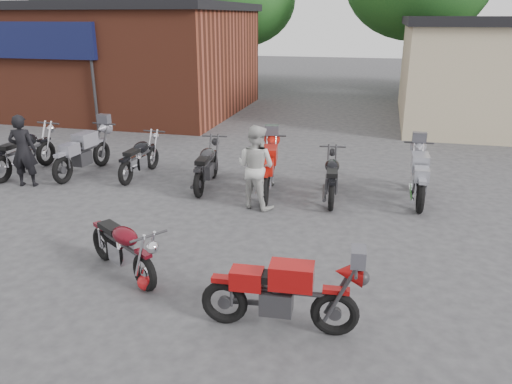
% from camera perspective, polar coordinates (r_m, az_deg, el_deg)
% --- Properties ---
extents(ground, '(90.00, 90.00, 0.00)m').
position_cam_1_polar(ground, '(7.08, -11.85, -13.21)').
color(ground, '#373739').
extents(brick_building, '(12.00, 8.00, 4.00)m').
position_cam_1_polar(brick_building, '(22.69, -17.73, 14.11)').
color(brick_building, brown).
rests_on(brick_building, ground).
extents(tree_0, '(6.56, 6.56, 8.20)m').
position_cam_1_polar(tree_0, '(32.05, -18.45, 19.13)').
color(tree_0, '#124419').
rests_on(tree_0, ground).
extents(tree_1, '(5.92, 5.92, 7.40)m').
position_cam_1_polar(tree_1, '(28.39, -1.84, 19.32)').
color(tree_1, '#124419').
rests_on(tree_1, ground).
extents(tree_2, '(7.04, 7.04, 8.80)m').
position_cam_1_polar(tree_2, '(27.33, 17.82, 19.93)').
color(tree_2, '#124419').
rests_on(tree_2, ground).
extents(vintage_motorcycle, '(1.84, 1.49, 1.05)m').
position_cam_1_polar(vintage_motorcycle, '(7.84, -15.02, -5.76)').
color(vintage_motorcycle, '#560A14').
rests_on(vintage_motorcycle, ground).
extents(sportbike, '(1.97, 0.76, 1.12)m').
position_cam_1_polar(sportbike, '(6.31, 3.00, -11.17)').
color(sportbike, '#9E0D0D').
rests_on(sportbike, ground).
extents(helmet, '(0.29, 0.29, 0.25)m').
position_cam_1_polar(helmet, '(7.54, -12.41, -10.01)').
color(helmet, '#B41316').
rests_on(helmet, ground).
extents(person_dark, '(0.69, 0.54, 1.69)m').
position_cam_1_polar(person_dark, '(12.71, -25.08, 4.28)').
color(person_dark, black).
rests_on(person_dark, ground).
extents(person_light, '(1.01, 0.89, 1.73)m').
position_cam_1_polar(person_light, '(10.18, -0.03, 2.88)').
color(person_light, beige).
rests_on(person_light, ground).
extents(row_bike_0, '(0.86, 2.19, 1.25)m').
position_cam_1_polar(row_bike_0, '(13.79, -24.98, 4.43)').
color(row_bike_0, black).
rests_on(row_bike_0, ground).
extents(row_bike_1, '(0.86, 2.18, 1.24)m').
position_cam_1_polar(row_bike_1, '(13.19, -19.16, 4.54)').
color(row_bike_1, gray).
rests_on(row_bike_1, ground).
extents(row_bike_2, '(0.67, 1.89, 1.09)m').
position_cam_1_polar(row_bike_2, '(12.62, -13.15, 4.12)').
color(row_bike_2, black).
rests_on(row_bike_2, ground).
extents(row_bike_3, '(0.84, 2.01, 1.13)m').
position_cam_1_polar(row_bike_3, '(11.58, -5.67, 3.28)').
color(row_bike_3, '#232326').
rests_on(row_bike_3, ground).
extents(row_bike_4, '(1.01, 2.22, 1.24)m').
position_cam_1_polar(row_bike_4, '(11.07, 1.40, 2.92)').
color(row_bike_4, red).
rests_on(row_bike_4, ground).
extents(row_bike_5, '(0.81, 1.92, 1.08)m').
position_cam_1_polar(row_bike_5, '(10.87, 8.65, 1.93)').
color(row_bike_5, black).
rests_on(row_bike_5, ground).
extents(row_bike_6, '(0.70, 2.06, 1.19)m').
position_cam_1_polar(row_bike_6, '(11.21, 18.17, 2.00)').
color(row_bike_6, '#9395A1').
rests_on(row_bike_6, ground).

